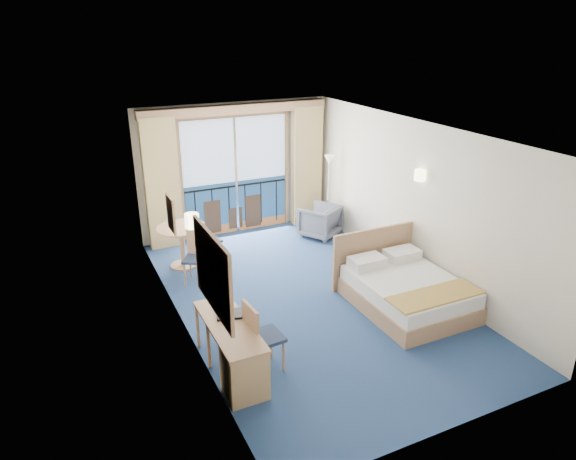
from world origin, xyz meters
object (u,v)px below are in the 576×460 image
object	(u,v)px
desk_chair	(259,333)
round_table	(181,237)
floor_lamp	(329,174)
table_chair_b	(197,253)
bed	(405,290)
armchair	(320,221)
table_chair_a	(205,238)
desk	(241,363)
nightstand	(391,258)

from	to	relation	value
desk_chair	round_table	xyz separation A→B (m)	(-0.10, 3.41, 0.04)
floor_lamp	table_chair_b	bearing A→B (deg)	-161.20
desk_chair	round_table	distance (m)	3.41
bed	floor_lamp	size ratio (longest dim) A/B	1.15
armchair	table_chair_b	distance (m)	2.98
floor_lamp	table_chair_a	distance (m)	2.96
armchair	desk	distance (m)	5.01
bed	nightstand	bearing A→B (deg)	63.85
desk	desk_chair	xyz separation A→B (m)	(0.34, 0.25, 0.16)
desk_chair	round_table	bearing A→B (deg)	-2.45
floor_lamp	desk_chair	distance (m)	5.01
table_chair_a	round_table	bearing A→B (deg)	68.90
table_chair_a	desk_chair	bearing A→B (deg)	159.86
desk	round_table	xyz separation A→B (m)	(0.24, 3.66, 0.20)
desk	desk_chair	world-z (taller)	desk_chair
armchair	table_chair_a	distance (m)	2.54
bed	nightstand	xyz separation A→B (m)	(0.53, 1.09, -0.03)
armchair	floor_lamp	bearing A→B (deg)	-174.89
table_chair_b	desk	bearing A→B (deg)	-63.32
table_chair_a	table_chair_b	distance (m)	0.69
nightstand	desk_chair	world-z (taller)	desk_chair
bed	floor_lamp	world-z (taller)	floor_lamp
nightstand	table_chair_b	bearing A→B (deg)	160.32
nightstand	desk	bearing A→B (deg)	-152.12
floor_lamp	table_chair_a	xyz separation A→B (m)	(-2.83, -0.47, -0.74)
nightstand	table_chair_a	distance (m)	3.38
desk	armchair	bearing A→B (deg)	50.59
bed	armchair	bearing A→B (deg)	86.65
nightstand	table_chair_a	xyz separation A→B (m)	(-2.88, 1.75, 0.25)
armchair	table_chair_a	bearing A→B (deg)	-24.76
bed	table_chair_a	bearing A→B (deg)	129.57
nightstand	desk	xyz separation A→B (m)	(-3.53, -1.87, 0.13)
desk	round_table	world-z (taller)	round_table
desk	round_table	distance (m)	3.68
bed	desk	distance (m)	3.10
bed	table_chair_b	bearing A→B (deg)	140.09
desk_chair	desk	bearing A→B (deg)	122.51
bed	round_table	distance (m)	4.00
floor_lamp	desk	xyz separation A→B (m)	(-3.48, -4.09, -0.86)
desk	table_chair_a	size ratio (longest dim) A/B	1.67
bed	nightstand	world-z (taller)	bed
round_table	table_chair_a	world-z (taller)	table_chair_a
desk_chair	table_chair_b	world-z (taller)	desk_chair
floor_lamp	table_chair_b	distance (m)	3.41
nightstand	table_chair_b	xyz separation A→B (m)	(-3.20, 1.14, 0.26)
desk_chair	bed	bearing A→B (deg)	-82.83
nightstand	floor_lamp	size ratio (longest dim) A/B	0.30
bed	table_chair_b	xyz separation A→B (m)	(-2.67, 2.23, 0.23)
table_chair_a	table_chair_b	size ratio (longest dim) A/B	0.98
bed	table_chair_b	size ratio (longest dim) A/B	2.10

